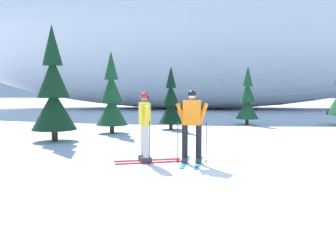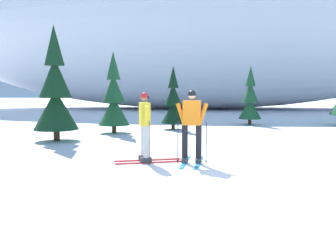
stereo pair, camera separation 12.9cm
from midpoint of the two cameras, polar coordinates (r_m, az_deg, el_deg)
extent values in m
plane|color=white|center=(8.50, 6.95, -7.35)|extent=(120.00, 120.00, 0.00)
cube|color=#2893CC|center=(9.85, 2.97, -5.40)|extent=(0.26, 1.66, 0.03)
cube|color=#2893CC|center=(9.81, 5.02, -5.46)|extent=(0.26, 1.66, 0.03)
cube|color=#38383D|center=(9.74, 2.90, -5.09)|extent=(0.17, 0.29, 0.12)
cube|color=#38383D|center=(9.70, 4.97, -5.14)|extent=(0.17, 0.29, 0.12)
cylinder|color=black|center=(9.66, 2.92, -2.30)|extent=(0.15, 0.15, 0.84)
cylinder|color=black|center=(9.62, 5.00, -2.34)|extent=(0.15, 0.15, 0.84)
cube|color=orange|center=(9.56, 3.99, 1.99)|extent=(0.46, 0.28, 0.62)
cylinder|color=orange|center=(9.60, 2.37, 1.77)|extent=(0.28, 0.13, 0.58)
cylinder|color=orange|center=(9.54, 5.61, 1.72)|extent=(0.28, 0.13, 0.58)
sphere|color=beige|center=(9.54, 4.01, 4.59)|extent=(0.19, 0.19, 0.19)
sphere|color=black|center=(9.54, 4.01, 4.77)|extent=(0.21, 0.21, 0.21)
cube|color=black|center=(9.62, 4.06, 4.66)|extent=(0.15, 0.05, 0.07)
cylinder|color=#2D2D33|center=(9.75, 1.87, -2.42)|extent=(0.02, 0.02, 1.07)
cylinder|color=#2D2D33|center=(9.82, 1.86, -5.16)|extent=(0.07, 0.07, 0.01)
cylinder|color=#2D2D33|center=(9.67, 6.13, -2.51)|extent=(0.02, 0.02, 1.07)
cylinder|color=#2D2D33|center=(9.75, 6.10, -5.27)|extent=(0.07, 0.07, 0.01)
cube|color=red|center=(10.11, -2.70, -5.11)|extent=(1.74, 0.60, 0.03)
cube|color=red|center=(9.78, -2.36, -5.49)|extent=(1.74, 0.60, 0.03)
cube|color=#38383D|center=(10.08, -3.27, -4.71)|extent=(0.31, 0.21, 0.12)
cube|color=#38383D|center=(9.74, -2.95, -5.08)|extent=(0.31, 0.21, 0.12)
cylinder|color=silver|center=(10.01, -3.28, -2.12)|extent=(0.15, 0.15, 0.80)
cylinder|color=silver|center=(9.67, -2.96, -2.39)|extent=(0.15, 0.15, 0.80)
cube|color=yellow|center=(9.76, -3.15, 1.80)|extent=(0.35, 0.49, 0.59)
cylinder|color=yellow|center=(10.03, -3.39, 1.62)|extent=(0.17, 0.29, 0.58)
cylinder|color=yellow|center=(9.50, -2.89, 1.39)|extent=(0.17, 0.29, 0.58)
sphere|color=#A37556|center=(9.74, -3.16, 4.27)|extent=(0.19, 0.19, 0.19)
sphere|color=red|center=(9.74, -3.16, 4.45)|extent=(0.21, 0.21, 0.21)
cube|color=black|center=(9.76, -2.69, 4.34)|extent=(0.08, 0.15, 0.07)
cylinder|color=#2D2D33|center=(10.20, -3.11, -1.97)|extent=(0.02, 0.02, 1.10)
cylinder|color=#2D2D33|center=(10.28, -3.10, -4.68)|extent=(0.07, 0.07, 0.01)
cylinder|color=#2D2D33|center=(9.50, -2.42, -2.54)|extent=(0.02, 0.02, 1.10)
cylinder|color=#2D2D33|center=(9.58, -2.41, -5.45)|extent=(0.07, 0.07, 0.01)
cylinder|color=#47301E|center=(14.30, -16.12, -1.05)|extent=(0.22, 0.22, 0.56)
cone|color=#14381E|center=(14.22, -16.21, 2.37)|extent=(1.60, 1.60, 1.43)
cone|color=#14381E|center=(14.21, -16.34, 6.98)|extent=(1.15, 1.15, 1.43)
cone|color=#14381E|center=(14.28, -16.48, 11.58)|extent=(0.70, 0.70, 1.43)
cylinder|color=#47301E|center=(16.25, -7.86, -0.24)|extent=(0.19, 0.19, 0.47)
cone|color=#1E512D|center=(16.19, -7.90, 2.26)|extent=(1.33, 1.33, 1.19)
cone|color=#1E512D|center=(16.16, -7.94, 5.63)|extent=(0.96, 0.96, 1.19)
cone|color=#1E512D|center=(16.19, -7.99, 9.00)|extent=(0.58, 0.58, 1.19)
cylinder|color=#47301E|center=(17.51, 0.99, 0.13)|extent=(0.16, 0.16, 0.39)
cone|color=black|center=(17.46, 0.99, 2.08)|extent=(1.12, 1.12, 1.00)
cone|color=black|center=(17.43, 1.00, 4.71)|extent=(0.81, 0.81, 1.00)
cone|color=black|center=(17.43, 1.00, 7.35)|extent=(0.49, 0.49, 1.00)
cylinder|color=#47301E|center=(20.22, 12.33, 0.78)|extent=(0.16, 0.16, 0.41)
cone|color=#1E512D|center=(20.18, 12.37, 2.56)|extent=(1.18, 1.18, 1.05)
cone|color=#1E512D|center=(20.15, 12.42, 4.95)|extent=(0.85, 0.85, 1.05)
cone|color=#1E512D|center=(20.16, 12.48, 7.35)|extent=(0.52, 0.52, 1.05)
ellipsoid|color=white|center=(34.91, 4.57, 13.97)|extent=(47.02, 15.94, 13.79)
camera|label=1|loc=(0.06, -89.62, 0.04)|focal=40.65mm
camera|label=2|loc=(0.06, 90.38, -0.04)|focal=40.65mm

